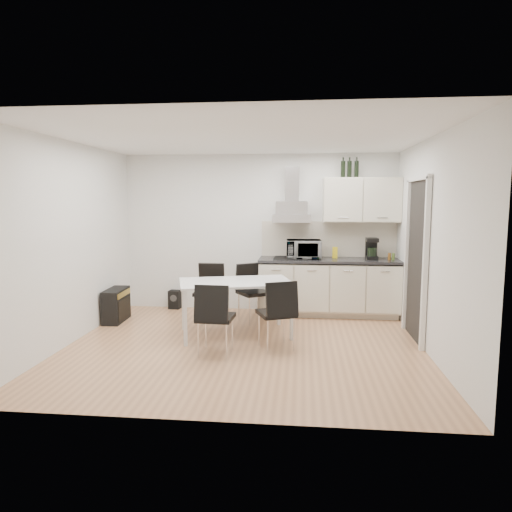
{
  "coord_description": "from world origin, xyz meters",
  "views": [
    {
      "loc": [
        0.72,
        -5.58,
        1.85
      ],
      "look_at": [
        0.1,
        0.49,
        1.1
      ],
      "focal_mm": 32.0,
      "sensor_mm": 36.0,
      "label": 1
    }
  ],
  "objects": [
    {
      "name": "chair_near_left",
      "position": [
        -0.3,
        -0.32,
        0.44
      ],
      "size": [
        0.47,
        0.52,
        0.88
      ],
      "primitive_type": null,
      "rotation": [
        0.0,
        0.0,
        -0.05
      ],
      "color": "black",
      "rests_on": "ground"
    },
    {
      "name": "ceiling",
      "position": [
        0.0,
        0.0,
        2.6
      ],
      "size": [
        4.5,
        4.5,
        0.0
      ],
      "primitive_type": "plane",
      "color": "white",
      "rests_on": "wall_back"
    },
    {
      "name": "chair_far_left",
      "position": [
        -0.68,
        1.13,
        0.44
      ],
      "size": [
        0.45,
        0.51,
        0.88
      ],
      "primitive_type": null,
      "rotation": [
        0.0,
        0.0,
        3.13
      ],
      "color": "black",
      "rests_on": "ground"
    },
    {
      "name": "ground",
      "position": [
        0.0,
        0.0,
        0.0
      ],
      "size": [
        4.5,
        4.5,
        0.0
      ],
      "primitive_type": "plane",
      "color": "tan",
      "rests_on": "ground"
    },
    {
      "name": "wall_left",
      "position": [
        -2.25,
        0.0,
        1.3
      ],
      "size": [
        0.1,
        4.0,
        2.6
      ],
      "primitive_type": "cube",
      "color": "silver",
      "rests_on": "ground"
    },
    {
      "name": "doorway",
      "position": [
        2.21,
        0.55,
        1.05
      ],
      "size": [
        0.08,
        1.04,
        2.1
      ],
      "primitive_type": "cube",
      "color": "white",
      "rests_on": "ground"
    },
    {
      "name": "kitchenette",
      "position": [
        1.19,
        1.73,
        0.83
      ],
      "size": [
        2.22,
        0.64,
        2.52
      ],
      "color": "beige",
      "rests_on": "ground"
    },
    {
      "name": "floor_speaker",
      "position": [
        -1.44,
        1.9,
        0.16
      ],
      "size": [
        0.2,
        0.18,
        0.31
      ],
      "primitive_type": "cube",
      "rotation": [
        0.0,
        0.0,
        -0.1
      ],
      "color": "black",
      "rests_on": "ground"
    },
    {
      "name": "dining_table",
      "position": [
        -0.18,
        0.49,
        0.68
      ],
      "size": [
        1.68,
        1.24,
        0.75
      ],
      "rotation": [
        0.0,
        0.0,
        0.28
      ],
      "color": "white",
      "rests_on": "ground"
    },
    {
      "name": "guitar_amp",
      "position": [
        -2.1,
        1.0,
        0.25
      ],
      "size": [
        0.29,
        0.61,
        0.5
      ],
      "rotation": [
        0.0,
        0.0,
        0.05
      ],
      "color": "black",
      "rests_on": "ground"
    },
    {
      "name": "chair_far_right",
      "position": [
        -0.0,
        1.2,
        0.44
      ],
      "size": [
        0.65,
        0.66,
        0.88
      ],
      "primitive_type": null,
      "rotation": [
        0.0,
        0.0,
        3.76
      ],
      "color": "black",
      "rests_on": "ground"
    },
    {
      "name": "chair_near_right",
      "position": [
        0.41,
        -0.04,
        0.44
      ],
      "size": [
        0.6,
        0.63,
        0.88
      ],
      "primitive_type": null,
      "rotation": [
        0.0,
        0.0,
        0.4
      ],
      "color": "black",
      "rests_on": "ground"
    },
    {
      "name": "wall_right",
      "position": [
        2.25,
        0.0,
        1.3
      ],
      "size": [
        0.1,
        4.0,
        2.6
      ],
      "primitive_type": "cube",
      "color": "silver",
      "rests_on": "ground"
    },
    {
      "name": "wall_back",
      "position": [
        0.0,
        2.0,
        1.3
      ],
      "size": [
        4.5,
        0.1,
        2.6
      ],
      "primitive_type": "cube",
      "color": "silver",
      "rests_on": "ground"
    },
    {
      "name": "wall_front",
      "position": [
        0.0,
        -2.0,
        1.3
      ],
      "size": [
        4.5,
        0.1,
        2.6
      ],
      "primitive_type": "cube",
      "color": "silver",
      "rests_on": "ground"
    }
  ]
}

